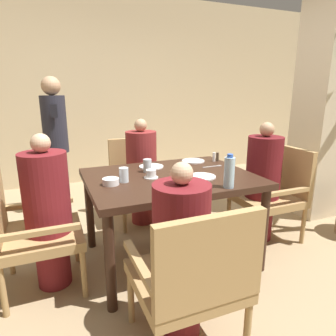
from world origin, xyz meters
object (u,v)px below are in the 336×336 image
at_px(diner_in_right_chair, 263,181).
at_px(plate_main_left, 151,167).
at_px(standing_host, 56,143).
at_px(glass_tall_far, 187,176).
at_px(chair_right_side, 274,190).
at_px(glass_tall_mid, 124,175).
at_px(teacup_with_saucer, 151,174).
at_px(water_bottle, 229,172).
at_px(diner_in_near_chair, 181,251).
at_px(plate_main_right, 202,177).
at_px(chair_far_side, 138,177).
at_px(bowl_small, 111,182).
at_px(chair_left_side, 27,228).
at_px(glass_tall_near, 147,166).
at_px(diner_in_left_chair, 48,211).
at_px(chair_near_corner, 192,276).
at_px(plate_dessert_center, 193,161).
at_px(diner_in_far_chair, 142,171).

bearing_deg(diner_in_right_chair, plate_main_left, 162.90).
xyz_separation_m(standing_host, glass_tall_far, (0.84, -1.64, -0.04)).
xyz_separation_m(chair_right_side, glass_tall_mid, (-1.48, -0.03, 0.32)).
distance_m(teacup_with_saucer, water_bottle, 0.62).
relative_size(diner_in_near_chair, plate_main_right, 4.86).
height_order(chair_far_side, bowl_small, chair_far_side).
height_order(chair_far_side, glass_tall_mid, chair_far_side).
height_order(chair_left_side, plate_main_right, chair_left_side).
bearing_deg(glass_tall_near, chair_left_side, -170.00).
distance_m(diner_in_left_chair, plate_main_left, 0.95).
bearing_deg(glass_tall_far, chair_near_corner, -113.07).
relative_size(glass_tall_near, glass_tall_mid, 1.00).
bearing_deg(bowl_small, plate_main_left, 39.68).
bearing_deg(plate_dessert_center, standing_host, 139.02).
bearing_deg(chair_right_side, plate_main_left, 164.96).
bearing_deg(chair_near_corner, glass_tall_mid, 97.95).
relative_size(diner_in_right_chair, glass_tall_far, 10.21).
bearing_deg(diner_in_far_chair, chair_left_side, -144.10).
bearing_deg(chair_far_side, bowl_small, -116.67).
distance_m(diner_in_right_chair, teacup_with_saucer, 1.13).
relative_size(bowl_small, glass_tall_mid, 1.09).
bearing_deg(teacup_with_saucer, plate_dessert_center, 33.35).
bearing_deg(water_bottle, standing_host, 120.23).
bearing_deg(diner_in_right_chair, chair_far_side, 135.30).
relative_size(chair_left_side, diner_in_right_chair, 0.78).
distance_m(chair_near_corner, water_bottle, 0.82).
distance_m(chair_far_side, water_bottle, 1.45).
height_order(chair_left_side, diner_in_far_chair, diner_in_far_chair).
xyz_separation_m(diner_in_left_chair, diner_in_right_chair, (1.89, 0.00, -0.00)).
height_order(plate_dessert_center, water_bottle, water_bottle).
distance_m(diner_in_far_chair, glass_tall_far, 1.06).
bearing_deg(standing_host, diner_in_far_chair, -37.13).
height_order(chair_far_side, plate_main_right, chair_far_side).
xyz_separation_m(diner_in_near_chair, standing_host, (-0.54, 2.19, 0.30)).
distance_m(chair_left_side, teacup_with_saucer, 0.97).
distance_m(chair_right_side, standing_host, 2.39).
relative_size(teacup_with_saucer, water_bottle, 0.46).
relative_size(chair_right_side, standing_host, 0.57).
bearing_deg(diner_in_right_chair, plate_dessert_center, 146.99).
relative_size(diner_in_right_chair, plate_main_right, 5.22).
bearing_deg(diner_in_far_chair, chair_far_side, 90.00).
relative_size(diner_in_right_chair, chair_near_corner, 1.28).
bearing_deg(plate_main_right, plate_dessert_center, 70.63).
relative_size(chair_far_side, bowl_small, 7.31).
distance_m(chair_far_side, glass_tall_far, 1.22).
distance_m(standing_host, plate_dessert_center, 1.59).
bearing_deg(water_bottle, glass_tall_far, 140.33).
relative_size(diner_in_left_chair, plate_main_right, 5.24).
xyz_separation_m(diner_in_far_chair, glass_tall_far, (0.03, -1.03, 0.22)).
height_order(diner_in_left_chair, glass_tall_near, diner_in_left_chair).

